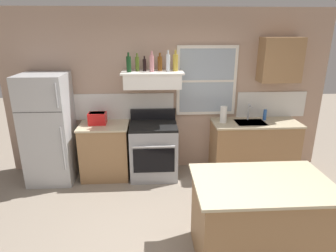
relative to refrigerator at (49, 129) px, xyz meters
The scene contains 19 objects.
back_wall 2.03m from the refrigerator, 11.29° to the left, with size 5.40×0.11×2.70m.
refrigerator is the anchor object (origin of this frame).
counter_left_of_stove 0.95m from the refrigerator, ahead, with size 0.79×0.63×0.91m.
toaster 0.77m from the refrigerator, ahead, with size 0.30×0.20×0.19m.
stove_range 1.70m from the refrigerator, ahead, with size 0.76×0.69×1.09m.
range_hood_shelf 1.82m from the refrigerator, ahead, with size 0.96×0.52×0.24m.
bottle_dark_green_wine 1.64m from the refrigerator, ahead, with size 0.07×0.07×0.29m.
bottle_olive_oil_square 1.74m from the refrigerator, ahead, with size 0.06×0.06×0.27m.
bottle_balsamic_dark 1.82m from the refrigerator, ahead, with size 0.06×0.06×0.23m.
bottle_rose_pink 1.93m from the refrigerator, ahead, with size 0.07×0.07×0.31m.
bottle_amber_wine 2.04m from the refrigerator, ahead, with size 0.07×0.07×0.28m.
bottle_clear_tall 2.15m from the refrigerator, ahead, with size 0.06×0.06×0.32m.
bottle_champagne_gold_foil 2.25m from the refrigerator, ahead, with size 0.08×0.08×0.32m.
counter_right_with_sink 3.38m from the refrigerator, ahead, with size 1.43×0.63×0.91m.
sink_faucet 3.26m from the refrigerator, ahead, with size 0.03×0.17×0.28m.
paper_towel_roll 2.80m from the refrigerator, ahead, with size 0.11×0.11×0.27m, color white.
dish_soap_bottle 3.54m from the refrigerator, ahead, with size 0.06×0.06×0.18m, color blue.
kitchen_island 3.35m from the refrigerator, 34.56° to the right, with size 1.40×0.90×0.91m.
upper_cabinet_right 3.85m from the refrigerator, ahead, with size 0.64×0.32×0.70m.
Camera 1 is at (-0.27, -2.58, 2.37)m, focal length 31.01 mm.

